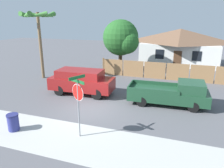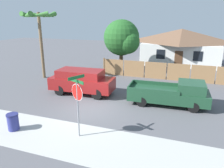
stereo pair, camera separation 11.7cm
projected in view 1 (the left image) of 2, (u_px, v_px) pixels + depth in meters
ground_plane at (90, 109)px, 14.10m from camera, size 80.00×80.00×0.00m
sidewalk_strip at (60, 137)px, 10.85m from camera, size 36.00×3.20×0.01m
wooden_fence at (166, 71)px, 20.58m from camera, size 12.81×0.12×1.71m
house at (180, 46)px, 27.37m from camera, size 9.86×6.04×4.33m
oak_tree at (122, 39)px, 22.64m from camera, size 3.90×3.72×5.50m
palm_tree at (38, 21)px, 19.85m from camera, size 3.04×3.25×6.21m
red_suv at (81, 81)px, 16.68m from camera, size 4.96×2.15×1.89m
orange_pickup at (172, 93)px, 14.63m from camera, size 5.33×2.24×1.70m
stop_sign at (78, 96)px, 10.31m from camera, size 0.94×0.85×3.12m
trash_bin at (13, 122)px, 11.39m from camera, size 0.61×0.61×0.91m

